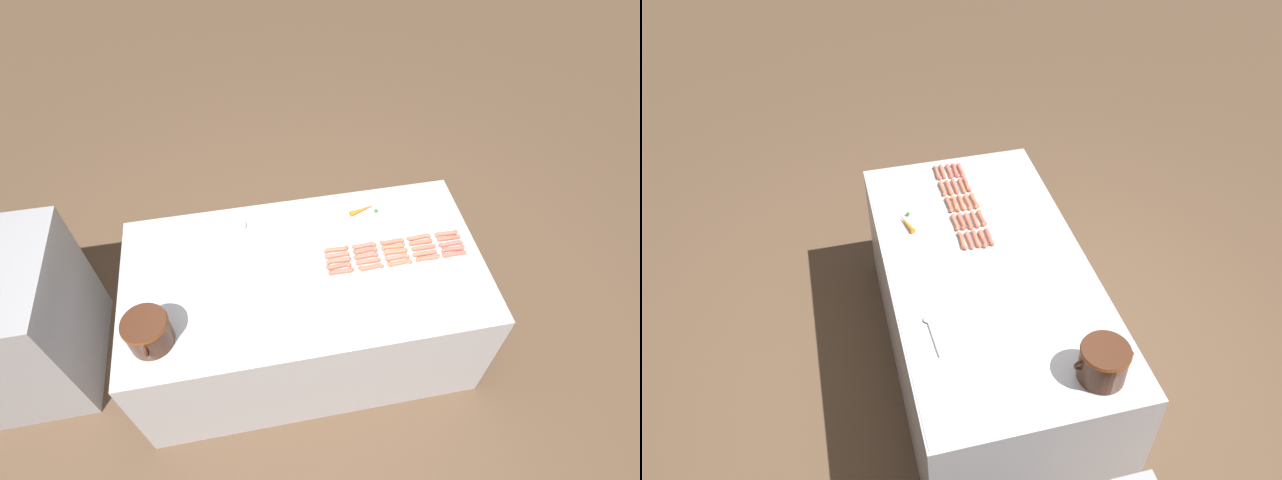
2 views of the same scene
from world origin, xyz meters
TOP-DOWN VIEW (x-y plane):
  - ground_plane at (0.00, 0.00)m, footprint 20.00×20.00m
  - griddle_counter at (0.00, 0.00)m, footprint 1.09×2.06m
  - back_cabinet at (0.17, 1.81)m, footprint 0.85×0.87m
  - hot_dog_0 at (-0.07, -0.87)m, footprint 0.03×0.15m
  - hot_dog_1 at (-0.07, -0.71)m, footprint 0.03×0.15m
  - hot_dog_2 at (-0.07, -0.54)m, footprint 0.03×0.15m
  - hot_dog_3 at (-0.07, -0.37)m, footprint 0.03×0.15m
  - hot_dog_4 at (-0.07, -0.20)m, footprint 0.03×0.15m
  - hot_dog_5 at (-0.03, -0.87)m, footprint 0.03×0.15m
  - hot_dog_6 at (-0.03, -0.70)m, footprint 0.03×0.15m
  - hot_dog_7 at (-0.03, -0.54)m, footprint 0.03×0.15m
  - hot_dog_8 at (-0.03, -0.37)m, footprint 0.03×0.15m
  - hot_dog_9 at (-0.03, -0.19)m, footprint 0.03×0.15m
  - hot_dog_10 at (0.01, -0.87)m, footprint 0.03×0.15m
  - hot_dog_11 at (0.01, -0.71)m, footprint 0.03×0.15m
  - hot_dog_12 at (0.01, -0.54)m, footprint 0.03×0.15m
  - hot_dog_13 at (0.01, -0.36)m, footprint 0.03×0.15m
  - hot_dog_14 at (0.01, -0.20)m, footprint 0.03×0.15m
  - hot_dog_15 at (0.05, -0.88)m, footprint 0.03×0.15m
  - hot_dog_16 at (0.05, -0.70)m, footprint 0.03×0.15m
  - hot_dog_17 at (0.05, -0.54)m, footprint 0.04×0.15m
  - hot_dog_18 at (0.05, -0.37)m, footprint 0.03×0.15m
  - hot_dog_19 at (0.05, -0.20)m, footprint 0.03×0.15m
  - hot_dog_20 at (0.09, -0.88)m, footprint 0.03×0.15m
  - hot_dog_21 at (0.09, -0.71)m, footprint 0.03×0.15m
  - hot_dog_22 at (0.09, -0.54)m, footprint 0.03×0.15m
  - hot_dog_23 at (0.09, -0.37)m, footprint 0.03×0.15m
  - hot_dog_24 at (0.09, -0.20)m, footprint 0.03×0.15m
  - bean_pot at (-0.31, 0.83)m, footprint 0.29×0.23m
  - serving_spoon at (0.39, 0.36)m, footprint 0.07×0.27m
  - carrot at (0.37, -0.43)m, footprint 0.08×0.18m

SIDE VIEW (x-z plane):
  - ground_plane at x=0.00m, z-range 0.00..0.00m
  - griddle_counter at x=0.00m, z-range 0.00..0.87m
  - back_cabinet at x=0.17m, z-range 0.00..1.03m
  - serving_spoon at x=0.39m, z-range 0.87..0.88m
  - hot_dog_0 at x=-0.07m, z-range 0.87..0.89m
  - hot_dog_1 at x=-0.07m, z-range 0.87..0.89m
  - hot_dog_2 at x=-0.07m, z-range 0.87..0.89m
  - hot_dog_3 at x=-0.07m, z-range 0.87..0.89m
  - hot_dog_4 at x=-0.07m, z-range 0.87..0.89m
  - hot_dog_5 at x=-0.03m, z-range 0.87..0.89m
  - hot_dog_6 at x=-0.03m, z-range 0.87..0.89m
  - hot_dog_7 at x=-0.03m, z-range 0.87..0.89m
  - hot_dog_8 at x=-0.03m, z-range 0.87..0.89m
  - hot_dog_9 at x=-0.03m, z-range 0.87..0.89m
  - hot_dog_10 at x=0.01m, z-range 0.87..0.89m
  - hot_dog_11 at x=0.01m, z-range 0.87..0.89m
  - hot_dog_12 at x=0.01m, z-range 0.87..0.89m
  - hot_dog_13 at x=0.01m, z-range 0.87..0.89m
  - hot_dog_14 at x=0.01m, z-range 0.87..0.89m
  - hot_dog_15 at x=0.05m, z-range 0.87..0.89m
  - hot_dog_16 at x=0.05m, z-range 0.87..0.89m
  - hot_dog_17 at x=0.05m, z-range 0.87..0.89m
  - hot_dog_18 at x=0.05m, z-range 0.87..0.89m
  - hot_dog_19 at x=0.05m, z-range 0.87..0.89m
  - hot_dog_20 at x=0.09m, z-range 0.87..0.89m
  - hot_dog_21 at x=0.09m, z-range 0.87..0.89m
  - hot_dog_22 at x=0.09m, z-range 0.87..0.89m
  - hot_dog_23 at x=0.09m, z-range 0.87..0.89m
  - hot_dog_24 at x=0.09m, z-range 0.87..0.89m
  - carrot at x=0.37m, z-range 0.87..0.90m
  - bean_pot at x=-0.31m, z-range 0.88..1.07m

